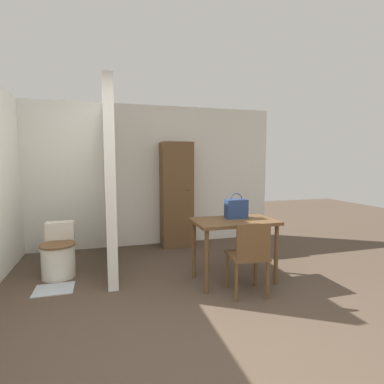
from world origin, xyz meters
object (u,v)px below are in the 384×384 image
handbag (236,209)px  wooden_chair (249,254)px  dining_table (234,228)px  wooden_cabinet (176,195)px  toilet (59,255)px

handbag → wooden_chair: bearing=-98.8°
dining_table → wooden_chair: size_ratio=1.19×
wooden_cabinet → handbag: bearing=-76.9°
wooden_chair → toilet: 2.49m
wooden_chair → dining_table: bearing=94.5°
toilet → wooden_cabinet: size_ratio=0.37×
toilet → dining_table: bearing=-20.5°
wooden_chair → handbag: (0.08, 0.53, 0.43)m
dining_table → toilet: 2.34m
dining_table → wooden_cabinet: (-0.32, 1.76, 0.24)m
toilet → wooden_cabinet: wooden_cabinet is taller
toilet → wooden_chair: bearing=-30.3°
wooden_chair → wooden_cabinet: 2.27m
wooden_chair → wooden_cabinet: (-0.31, 2.21, 0.44)m
dining_table → wooden_chair: (-0.02, -0.44, -0.20)m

